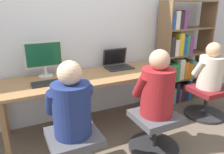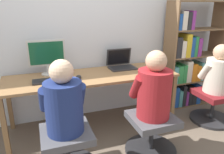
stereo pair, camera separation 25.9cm
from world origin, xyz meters
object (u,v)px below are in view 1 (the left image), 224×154
at_px(laptop, 118,64).
at_px(person_near_shelf, 211,69).
at_px(office_chair_right, 155,130).
at_px(person_at_laptop, 157,88).
at_px(keyboard, 53,82).
at_px(bookshelf, 180,61).
at_px(office_chair_left, 75,152).
at_px(person_at_monitor, 71,104).
at_px(desktop_monitor, 44,58).
at_px(office_chair_side, 206,101).

height_order(laptop, person_near_shelf, person_near_shelf).
bearing_deg(person_near_shelf, office_chair_right, -164.48).
relative_size(laptop, person_at_laptop, 0.51).
bearing_deg(keyboard, bookshelf, 5.81).
distance_m(office_chair_left, person_at_monitor, 0.49).
bearing_deg(person_at_monitor, laptop, 44.33).
relative_size(desktop_monitor, bookshelf, 0.28).
xyz_separation_m(keyboard, office_chair_left, (0.03, -0.64, -0.49)).
bearing_deg(person_near_shelf, laptop, 151.94).
relative_size(office_chair_left, person_at_laptop, 0.81).
relative_size(keyboard, bookshelf, 0.28).
bearing_deg(person_at_laptop, desktop_monitor, 135.57).
bearing_deg(office_chair_left, office_chair_right, -1.34).
bearing_deg(person_at_laptop, laptop, 89.48).
bearing_deg(bookshelf, person_at_monitor, -156.97).
height_order(office_chair_left, person_near_shelf, person_near_shelf).
bearing_deg(office_chair_side, office_chair_left, -171.91).
bearing_deg(office_chair_left, person_near_shelf, 8.21).
xyz_separation_m(office_chair_left, person_near_shelf, (2.03, 0.29, 0.47)).
bearing_deg(person_at_laptop, office_chair_left, 178.98).
distance_m(desktop_monitor, office_chair_left, 1.17).
relative_size(laptop, person_near_shelf, 0.56).
relative_size(office_chair_right, bookshelf, 0.35).
height_order(keyboard, person_near_shelf, person_near_shelf).
height_order(keyboard, office_chair_side, keyboard).
relative_size(desktop_monitor, person_at_laptop, 0.64).
xyz_separation_m(person_at_laptop, bookshelf, (1.09, 0.86, -0.04)).
distance_m(person_at_laptop, office_chair_side, 1.27).
relative_size(office_chair_right, office_chair_side, 1.00).
height_order(person_at_laptop, person_near_shelf, person_at_laptop).
relative_size(person_at_monitor, bookshelf, 0.43).
xyz_separation_m(keyboard, person_near_shelf, (2.06, -0.35, -0.02)).
height_order(desktop_monitor, bookshelf, bookshelf).
relative_size(keyboard, person_at_monitor, 0.66).
relative_size(laptop, keyboard, 0.79).
xyz_separation_m(desktop_monitor, person_near_shelf, (2.09, -0.63, -0.24)).
xyz_separation_m(office_chair_right, person_at_monitor, (-0.90, 0.03, 0.49)).
xyz_separation_m(office_chair_side, person_near_shelf, (0.00, 0.00, 0.47)).
bearing_deg(office_chair_right, laptop, 89.48).
bearing_deg(office_chair_right, person_at_laptop, 90.00).
height_order(person_at_monitor, person_near_shelf, person_at_monitor).
relative_size(desktop_monitor, person_near_shelf, 0.70).
height_order(laptop, office_chair_right, laptop).
distance_m(laptop, person_near_shelf, 1.27).
height_order(bookshelf, office_chair_side, bookshelf).
height_order(office_chair_right, person_near_shelf, person_near_shelf).
xyz_separation_m(office_chair_left, bookshelf, (1.99, 0.85, 0.46)).
bearing_deg(laptop, bookshelf, -2.24).
xyz_separation_m(office_chair_right, person_at_laptop, (0.00, 0.01, 0.50)).
relative_size(laptop, bookshelf, 0.22).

